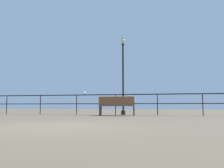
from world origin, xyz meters
name	(u,v)px	position (x,y,z in m)	size (l,w,h in m)	color
ground_plane	(53,126)	(0.00, 0.00, 0.00)	(60.00, 60.00, 0.00)	brown
pier_railing	(115,99)	(0.00, 7.13, 0.80)	(26.01, 0.05, 1.08)	black
bench_near_left	(117,105)	(0.24, 6.22, 0.53)	(1.75, 0.65, 0.92)	brown
lamppost_center	(123,71)	(0.36, 7.44, 2.37)	(0.27, 0.27, 4.23)	black
seagull_on_rail	(85,93)	(-1.70, 7.15, 1.16)	(0.18, 0.35, 0.16)	white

